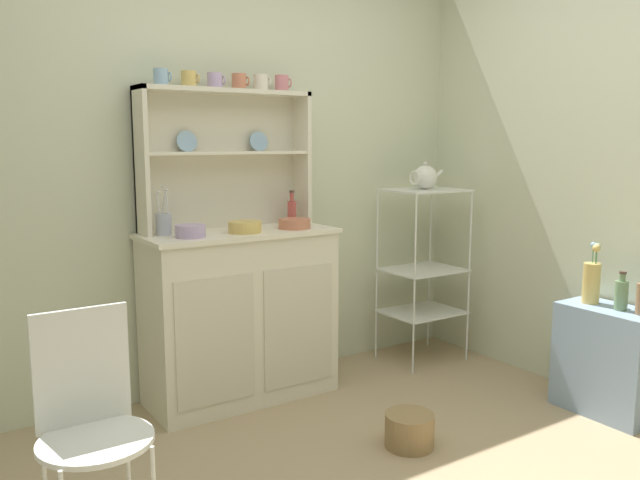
% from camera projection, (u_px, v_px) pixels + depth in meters
% --- Properties ---
extents(wall_back, '(3.84, 0.05, 2.50)m').
position_uv_depth(wall_back, '(222.00, 166.00, 3.56)').
color(wall_back, beige).
rests_on(wall_back, ground).
extents(hutch_cabinet, '(1.03, 0.45, 0.92)m').
position_uv_depth(hutch_cabinet, '(240.00, 313.00, 3.45)').
color(hutch_cabinet, silver).
rests_on(hutch_cabinet, ground).
extents(hutch_shelf_unit, '(0.96, 0.18, 0.74)m').
position_uv_depth(hutch_shelf_unit, '(224.00, 149.00, 3.46)').
color(hutch_shelf_unit, beige).
rests_on(hutch_shelf_unit, hutch_cabinet).
extents(bakers_rack, '(0.47, 0.38, 1.09)m').
position_uv_depth(bakers_rack, '(423.00, 256.00, 4.04)').
color(bakers_rack, silver).
rests_on(bakers_rack, ground).
extents(side_shelf_blue, '(0.28, 0.48, 0.55)m').
position_uv_depth(side_shelf_blue, '(608.00, 361.00, 3.28)').
color(side_shelf_blue, '#849EBC').
rests_on(side_shelf_blue, ground).
extents(wire_chair, '(0.36, 0.36, 0.85)m').
position_uv_depth(wire_chair, '(90.00, 414.00, 2.06)').
color(wire_chair, white).
rests_on(wire_chair, ground).
extents(floor_basket, '(0.23, 0.23, 0.16)m').
position_uv_depth(floor_basket, '(409.00, 430.00, 2.94)').
color(floor_basket, '#93754C').
rests_on(floor_basket, ground).
extents(cup_sky_0, '(0.09, 0.07, 0.08)m').
position_uv_depth(cup_sky_0, '(161.00, 77.00, 3.18)').
color(cup_sky_0, '#8EB2D1').
rests_on(cup_sky_0, hutch_shelf_unit).
extents(cup_gold_1, '(0.09, 0.08, 0.08)m').
position_uv_depth(cup_gold_1, '(189.00, 79.00, 3.26)').
color(cup_gold_1, '#DBB760').
rests_on(cup_gold_1, hutch_shelf_unit).
extents(cup_lilac_2, '(0.09, 0.08, 0.08)m').
position_uv_depth(cup_lilac_2, '(215.00, 81.00, 3.34)').
color(cup_lilac_2, '#B79ECC').
rests_on(cup_lilac_2, hutch_shelf_unit).
extents(cup_terracotta_3, '(0.09, 0.08, 0.08)m').
position_uv_depth(cup_terracotta_3, '(239.00, 82.00, 3.41)').
color(cup_terracotta_3, '#C67556').
rests_on(cup_terracotta_3, hutch_shelf_unit).
extents(cup_cream_4, '(0.09, 0.08, 0.09)m').
position_uv_depth(cup_cream_4, '(261.00, 82.00, 3.48)').
color(cup_cream_4, silver).
rests_on(cup_cream_4, hutch_shelf_unit).
extents(cup_rose_5, '(0.09, 0.08, 0.09)m').
position_uv_depth(cup_rose_5, '(282.00, 83.00, 3.55)').
color(cup_rose_5, '#D17A84').
rests_on(cup_rose_5, hutch_shelf_unit).
extents(bowl_mixing_large, '(0.15, 0.15, 0.06)m').
position_uv_depth(bowl_mixing_large, '(190.00, 231.00, 3.16)').
color(bowl_mixing_large, '#B79ECC').
rests_on(bowl_mixing_large, hutch_cabinet).
extents(bowl_floral_medium, '(0.17, 0.17, 0.06)m').
position_uv_depth(bowl_floral_medium, '(245.00, 227.00, 3.32)').
color(bowl_floral_medium, '#DBB760').
rests_on(bowl_floral_medium, hutch_cabinet).
extents(bowl_cream_small, '(0.18, 0.18, 0.05)m').
position_uv_depth(bowl_cream_small, '(294.00, 224.00, 3.48)').
color(bowl_cream_small, '#C67556').
rests_on(bowl_cream_small, hutch_cabinet).
extents(jam_bottle, '(0.05, 0.05, 0.19)m').
position_uv_depth(jam_bottle, '(292.00, 211.00, 3.65)').
color(jam_bottle, '#B74C47').
rests_on(jam_bottle, hutch_cabinet).
extents(utensil_jar, '(0.08, 0.08, 0.25)m').
position_uv_depth(utensil_jar, '(164.00, 223.00, 3.23)').
color(utensil_jar, '#B2B7C6').
rests_on(utensil_jar, hutch_cabinet).
extents(porcelain_teapot, '(0.24, 0.15, 0.17)m').
position_uv_depth(porcelain_teapot, '(425.00, 177.00, 3.96)').
color(porcelain_teapot, white).
rests_on(porcelain_teapot, bakers_rack).
extents(flower_vase, '(0.09, 0.09, 0.32)m').
position_uv_depth(flower_vase, '(592.00, 280.00, 3.32)').
color(flower_vase, '#DBB760').
rests_on(flower_vase, side_shelf_blue).
extents(oil_bottle, '(0.06, 0.06, 0.20)m').
position_uv_depth(oil_bottle, '(621.00, 294.00, 3.19)').
color(oil_bottle, '#6B8C60').
rests_on(oil_bottle, side_shelf_blue).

